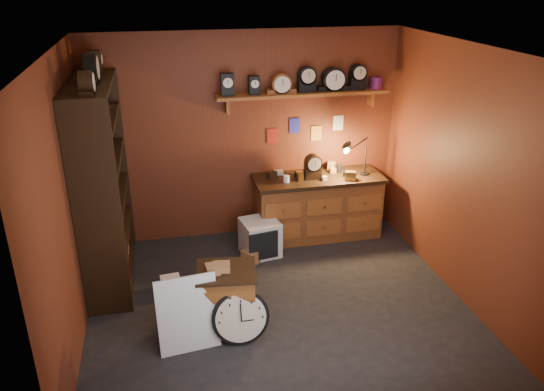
{
  "coord_description": "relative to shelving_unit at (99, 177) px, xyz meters",
  "views": [
    {
      "loc": [
        -1.1,
        -4.73,
        3.37
      ],
      "look_at": [
        0.02,
        0.35,
        1.13
      ],
      "focal_mm": 35.0,
      "sensor_mm": 36.0,
      "label": 1
    }
  ],
  "objects": [
    {
      "name": "floor",
      "position": [
        1.79,
        -0.98,
        -1.25
      ],
      "size": [
        4.0,
        4.0,
        0.0
      ],
      "primitive_type": "plane",
      "color": "black",
      "rests_on": "ground"
    },
    {
      "name": "room_shell",
      "position": [
        1.84,
        -0.87,
        0.47
      ],
      "size": [
        4.02,
        3.62,
        2.71
      ],
      "color": "maroon",
      "rests_on": "ground"
    },
    {
      "name": "shelving_unit",
      "position": [
        0.0,
        0.0,
        0.0
      ],
      "size": [
        0.47,
        1.6,
        2.58
      ],
      "color": "black",
      "rests_on": "ground"
    },
    {
      "name": "workbench",
      "position": [
        2.68,
        0.49,
        -0.78
      ],
      "size": [
        1.7,
        0.66,
        1.36
      ],
      "color": "brown",
      "rests_on": "ground"
    },
    {
      "name": "low_cabinet",
      "position": [
        1.21,
        -1.26,
        -0.89
      ],
      "size": [
        0.64,
        0.56,
        0.75
      ],
      "rotation": [
        0.0,
        0.0,
        -0.13
      ],
      "color": "brown",
      "rests_on": "ground"
    },
    {
      "name": "big_round_clock",
      "position": [
        1.3,
        -1.52,
        -0.98
      ],
      "size": [
        0.56,
        0.18,
        0.56
      ],
      "color": "black",
      "rests_on": "ground"
    },
    {
      "name": "white_panel",
      "position": [
        0.81,
        -1.5,
        -1.25
      ],
      "size": [
        0.59,
        0.23,
        0.76
      ],
      "primitive_type": "cube",
      "rotation": [
        -0.17,
        0.0,
        0.12
      ],
      "color": "silver",
      "rests_on": "ground"
    },
    {
      "name": "mini_fridge",
      "position": [
        1.82,
        0.14,
        -1.02
      ],
      "size": [
        0.51,
        0.53,
        0.46
      ],
      "rotation": [
        0.0,
        0.0,
        0.17
      ],
      "color": "silver",
      "rests_on": "ground"
    },
    {
      "name": "floor_box_a",
      "position": [
        0.71,
        -1.24,
        -1.18
      ],
      "size": [
        0.26,
        0.23,
        0.15
      ],
      "primitive_type": "cube",
      "rotation": [
        0.0,
        0.0,
        -0.13
      ],
      "color": "#996B42",
      "rests_on": "ground"
    },
    {
      "name": "floor_box_b",
      "position": [
        0.67,
        -0.45,
        -1.19
      ],
      "size": [
        0.24,
        0.28,
        0.13
      ],
      "primitive_type": "cube",
      "rotation": [
        0.0,
        0.0,
        0.1
      ],
      "color": "white",
      "rests_on": "ground"
    },
    {
      "name": "floor_box_c",
      "position": [
        1.69,
        -0.04,
        -1.17
      ],
      "size": [
        0.29,
        0.28,
        0.17
      ],
      "primitive_type": "cube",
      "rotation": [
        0.0,
        0.0,
        0.65
      ],
      "color": "#996B42",
      "rests_on": "ground"
    }
  ]
}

